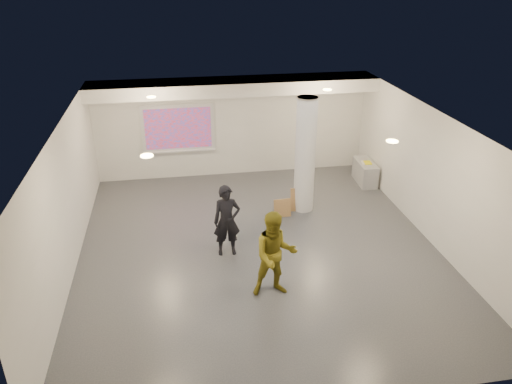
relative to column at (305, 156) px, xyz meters
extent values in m
cube|color=#393C40|center=(-1.50, -1.80, -1.50)|extent=(8.00, 9.00, 0.01)
cube|color=silver|center=(-1.50, -1.80, 1.50)|extent=(8.00, 9.00, 0.01)
cube|color=silver|center=(-1.50, 2.70, 0.00)|extent=(8.00, 0.01, 3.00)
cube|color=silver|center=(-1.50, -6.30, 0.00)|extent=(8.00, 0.01, 3.00)
cube|color=silver|center=(-5.50, -1.80, 0.00)|extent=(0.01, 9.00, 3.00)
cube|color=silver|center=(2.50, -1.80, 0.00)|extent=(0.01, 9.00, 3.00)
cube|color=silver|center=(-1.50, 2.15, 1.32)|extent=(8.00, 1.10, 0.36)
cylinder|color=#FFE680|center=(-3.70, 0.70, 1.48)|extent=(0.22, 0.22, 0.02)
cylinder|color=#FFE680|center=(0.70, 0.70, 1.48)|extent=(0.22, 0.22, 0.02)
cylinder|color=#FFE680|center=(-3.70, -3.30, 1.48)|extent=(0.22, 0.22, 0.02)
cylinder|color=#FFE680|center=(0.70, -3.30, 1.48)|extent=(0.22, 0.22, 0.02)
cylinder|color=silver|center=(0.00, 0.00, 0.00)|extent=(0.52, 0.52, 3.00)
cube|color=silver|center=(-3.10, 2.66, 0.05)|extent=(2.10, 0.06, 1.40)
cube|color=blue|center=(-3.10, 2.62, 0.05)|extent=(1.90, 0.01, 1.20)
cube|color=silver|center=(-3.10, 2.60, -0.65)|extent=(2.10, 0.08, 0.04)
cube|color=#929497|center=(2.22, 1.36, -1.18)|extent=(0.51, 1.12, 0.64)
cube|color=silver|center=(2.19, 1.31, -0.85)|extent=(0.28, 0.33, 0.02)
cube|color=yellow|center=(2.24, 1.29, -0.85)|extent=(0.23, 0.30, 0.03)
cube|color=olive|center=(-0.07, -0.08, -1.19)|extent=(0.58, 0.16, 0.62)
cube|color=olive|center=(-0.64, -0.34, -1.26)|extent=(0.44, 0.15, 0.48)
imported|color=black|center=(-2.22, -1.84, -0.68)|extent=(0.60, 0.41, 1.63)
imported|color=olive|center=(-1.48, -3.47, -0.62)|extent=(0.87, 0.68, 1.76)
camera|label=1|loc=(-3.21, -11.39, 4.51)|focal=35.00mm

